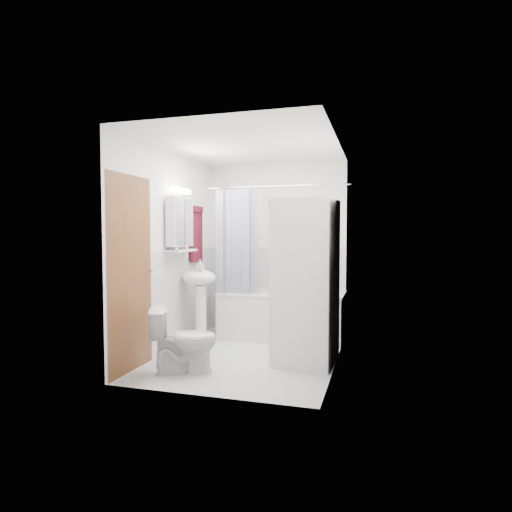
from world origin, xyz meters
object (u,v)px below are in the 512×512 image
(bathtub, at_px, (282,312))
(toilet, at_px, (184,340))
(sink, at_px, (200,289))
(washer_dryer, at_px, (305,282))

(bathtub, relative_size, toilet, 2.46)
(sink, relative_size, washer_dryer, 0.59)
(bathtub, distance_m, washer_dryer, 1.26)
(bathtub, xyz_separation_m, toilet, (-0.64, -1.69, -0.02))
(washer_dryer, xyz_separation_m, toilet, (-1.13, -0.66, -0.56))
(sink, relative_size, toilet, 1.56)
(washer_dryer, relative_size, toilet, 2.64)
(sink, distance_m, toilet, 1.19)
(toilet, bearing_deg, bathtub, -43.79)
(bathtub, height_order, toilet, toilet)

